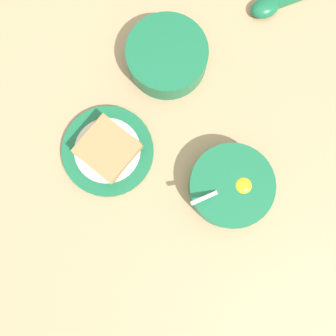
{
  "coord_description": "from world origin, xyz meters",
  "views": [
    {
      "loc": [
        0.23,
        -0.05,
        0.72
      ],
      "look_at": [
        0.14,
        -0.03,
        0.02
      ],
      "focal_mm": 42.0,
      "sensor_mm": 36.0,
      "label": 1
    }
  ],
  "objects_px": {
    "egg_bowl": "(231,186)",
    "soup_spoon": "(273,5)",
    "toast_sandwich": "(107,149)",
    "congee_bowl": "(168,56)",
    "toast_plate": "(108,151)"
  },
  "relations": [
    {
      "from": "toast_sandwich",
      "to": "congee_bowl",
      "type": "height_order",
      "value": "same"
    },
    {
      "from": "soup_spoon",
      "to": "congee_bowl",
      "type": "relative_size",
      "value": 1.06
    },
    {
      "from": "toast_plate",
      "to": "soup_spoon",
      "type": "height_order",
      "value": "soup_spoon"
    },
    {
      "from": "toast_plate",
      "to": "toast_sandwich",
      "type": "distance_m",
      "value": 0.03
    },
    {
      "from": "soup_spoon",
      "to": "congee_bowl",
      "type": "distance_m",
      "value": 0.23
    },
    {
      "from": "egg_bowl",
      "to": "soup_spoon",
      "type": "xyz_separation_m",
      "value": [
        -0.33,
        0.15,
        -0.02
      ]
    },
    {
      "from": "toast_plate",
      "to": "congee_bowl",
      "type": "height_order",
      "value": "congee_bowl"
    },
    {
      "from": "soup_spoon",
      "to": "toast_sandwich",
      "type": "bearing_deg",
      "value": -56.66
    },
    {
      "from": "egg_bowl",
      "to": "toast_plate",
      "type": "xyz_separation_m",
      "value": [
        -0.1,
        -0.21,
        -0.02
      ]
    },
    {
      "from": "congee_bowl",
      "to": "soup_spoon",
      "type": "bearing_deg",
      "value": 109.33
    },
    {
      "from": "soup_spoon",
      "to": "congee_bowl",
      "type": "height_order",
      "value": "congee_bowl"
    },
    {
      "from": "egg_bowl",
      "to": "toast_sandwich",
      "type": "bearing_deg",
      "value": -116.21
    },
    {
      "from": "egg_bowl",
      "to": "soup_spoon",
      "type": "distance_m",
      "value": 0.37
    },
    {
      "from": "toast_plate",
      "to": "congee_bowl",
      "type": "distance_m",
      "value": 0.21
    },
    {
      "from": "toast_sandwich",
      "to": "soup_spoon",
      "type": "xyz_separation_m",
      "value": [
        -0.23,
        0.35,
        -0.02
      ]
    }
  ]
}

